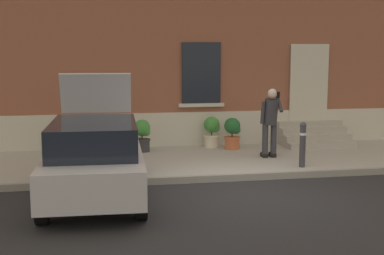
{
  "coord_description": "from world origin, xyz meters",
  "views": [
    {
      "loc": [
        -2.76,
        -9.66,
        2.76
      ],
      "look_at": [
        -0.7,
        1.6,
        1.1
      ],
      "focal_mm": 48.36,
      "sensor_mm": 36.0,
      "label": 1
    }
  ],
  "objects_px": {
    "bollard_near_person": "(303,143)",
    "planter_cream": "(212,131)",
    "hatchback_car_silver": "(95,158)",
    "bollard_far_left": "(113,149)",
    "planter_olive": "(67,136)",
    "planter_charcoal": "(142,135)",
    "person_on_phone": "(270,118)",
    "planter_terracotta": "(232,133)"
  },
  "relations": [
    {
      "from": "bollard_near_person",
      "to": "bollard_far_left",
      "type": "relative_size",
      "value": 1.0
    },
    {
      "from": "bollard_far_left",
      "to": "planter_cream",
      "type": "distance_m",
      "value": 3.99
    },
    {
      "from": "bollard_near_person",
      "to": "person_on_phone",
      "type": "relative_size",
      "value": 0.6
    },
    {
      "from": "person_on_phone",
      "to": "planter_charcoal",
      "type": "height_order",
      "value": "person_on_phone"
    },
    {
      "from": "hatchback_car_silver",
      "to": "planter_charcoal",
      "type": "relative_size",
      "value": 4.8
    },
    {
      "from": "planter_charcoal",
      "to": "person_on_phone",
      "type": "bearing_deg",
      "value": -24.37
    },
    {
      "from": "planter_olive",
      "to": "planter_terracotta",
      "type": "distance_m",
      "value": 4.42
    },
    {
      "from": "hatchback_car_silver",
      "to": "planter_charcoal",
      "type": "distance_m",
      "value": 4.0
    },
    {
      "from": "bollard_near_person",
      "to": "planter_cream",
      "type": "relative_size",
      "value": 1.22
    },
    {
      "from": "planter_charcoal",
      "to": "planter_cream",
      "type": "xyz_separation_m",
      "value": [
        1.96,
        0.3,
        0.0
      ]
    },
    {
      "from": "bollard_near_person",
      "to": "planter_terracotta",
      "type": "distance_m",
      "value": 2.66
    },
    {
      "from": "bollard_near_person",
      "to": "planter_cream",
      "type": "xyz_separation_m",
      "value": [
        -1.5,
        2.83,
        -0.11
      ]
    },
    {
      "from": "person_on_phone",
      "to": "bollard_far_left",
      "type": "bearing_deg",
      "value": -158.16
    },
    {
      "from": "planter_olive",
      "to": "planter_charcoal",
      "type": "xyz_separation_m",
      "value": [
        1.96,
        -0.22,
        0.0
      ]
    },
    {
      "from": "hatchback_car_silver",
      "to": "planter_olive",
      "type": "bearing_deg",
      "value": 100.36
    },
    {
      "from": "bollard_far_left",
      "to": "planter_olive",
      "type": "xyz_separation_m",
      "value": [
        -1.12,
        2.76,
        -0.11
      ]
    },
    {
      "from": "person_on_phone",
      "to": "planter_charcoal",
      "type": "xyz_separation_m",
      "value": [
        -3.07,
        1.39,
        -0.54
      ]
    },
    {
      "from": "bollard_far_left",
      "to": "planter_olive",
      "type": "relative_size",
      "value": 1.22
    },
    {
      "from": "planter_olive",
      "to": "planter_charcoal",
      "type": "distance_m",
      "value": 1.97
    },
    {
      "from": "bollard_near_person",
      "to": "hatchback_car_silver",
      "type": "bearing_deg",
      "value": -164.84
    },
    {
      "from": "person_on_phone",
      "to": "planter_cream",
      "type": "height_order",
      "value": "person_on_phone"
    },
    {
      "from": "planter_olive",
      "to": "planter_charcoal",
      "type": "relative_size",
      "value": 1.0
    },
    {
      "from": "bollard_far_left",
      "to": "hatchback_car_silver",
      "type": "bearing_deg",
      "value": -106.77
    },
    {
      "from": "hatchback_car_silver",
      "to": "planter_cream",
      "type": "xyz_separation_m",
      "value": [
        3.19,
        4.1,
        -0.19
      ]
    },
    {
      "from": "planter_olive",
      "to": "bollard_near_person",
      "type": "bearing_deg",
      "value": -26.96
    },
    {
      "from": "bollard_near_person",
      "to": "planter_cream",
      "type": "bearing_deg",
      "value": 117.84
    },
    {
      "from": "bollard_near_person",
      "to": "planter_olive",
      "type": "height_order",
      "value": "bollard_near_person"
    },
    {
      "from": "bollard_near_person",
      "to": "planter_charcoal",
      "type": "bearing_deg",
      "value": 143.74
    },
    {
      "from": "person_on_phone",
      "to": "planter_terracotta",
      "type": "bearing_deg",
      "value": 120.67
    },
    {
      "from": "bollard_near_person",
      "to": "planter_olive",
      "type": "xyz_separation_m",
      "value": [
        -5.42,
        2.76,
        -0.11
      ]
    },
    {
      "from": "planter_charcoal",
      "to": "planter_olive",
      "type": "bearing_deg",
      "value": 173.62
    },
    {
      "from": "person_on_phone",
      "to": "planter_charcoal",
      "type": "relative_size",
      "value": 2.02
    },
    {
      "from": "bollard_far_left",
      "to": "person_on_phone",
      "type": "xyz_separation_m",
      "value": [
        3.91,
        1.15,
        0.43
      ]
    },
    {
      "from": "person_on_phone",
      "to": "planter_olive",
      "type": "height_order",
      "value": "person_on_phone"
    },
    {
      "from": "planter_olive",
      "to": "planter_cream",
      "type": "bearing_deg",
      "value": 1.15
    },
    {
      "from": "hatchback_car_silver",
      "to": "person_on_phone",
      "type": "bearing_deg",
      "value": 29.36
    },
    {
      "from": "hatchback_car_silver",
      "to": "bollard_far_left",
      "type": "relative_size",
      "value": 3.95
    },
    {
      "from": "bollard_near_person",
      "to": "person_on_phone",
      "type": "xyz_separation_m",
      "value": [
        -0.39,
        1.15,
        0.43
      ]
    },
    {
      "from": "bollard_far_left",
      "to": "planter_cream",
      "type": "bearing_deg",
      "value": 45.32
    },
    {
      "from": "planter_cream",
      "to": "planter_terracotta",
      "type": "distance_m",
      "value": 0.62
    },
    {
      "from": "planter_charcoal",
      "to": "planter_terracotta",
      "type": "height_order",
      "value": "same"
    },
    {
      "from": "bollard_far_left",
      "to": "planter_terracotta",
      "type": "bearing_deg",
      "value": 36.79
    }
  ]
}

